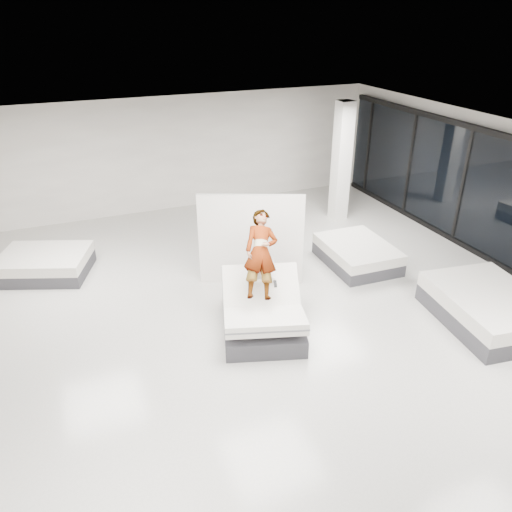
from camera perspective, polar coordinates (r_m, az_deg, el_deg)
name	(u,v)px	position (r m, az deg, el deg)	size (l,w,h in m)	color
room	(274,258)	(8.31, 2.11, -0.18)	(14.00, 14.04, 3.20)	beige
hero_bed	(262,314)	(9.10, 0.73, -6.64)	(1.89, 2.19, 1.15)	#313135
person	(261,265)	(8.95, 0.57, -1.04)	(0.61, 0.40, 1.67)	slate
remote	(275,284)	(8.76, 2.21, -3.20)	(0.05, 0.14, 0.03)	black
divider_panel	(251,240)	(10.38, -0.57, 1.85)	(2.18, 0.10, 1.99)	white
flat_bed_right_far	(357,254)	(11.68, 11.48, 0.23)	(1.44, 1.89, 0.51)	#313135
flat_bed_right_near	(489,308)	(10.31, 25.06, -5.42)	(1.96, 2.44, 0.61)	#313135
flat_bed_left_far	(45,264)	(11.95, -22.99, -0.85)	(2.22, 1.95, 0.51)	#313135
column	(341,162)	(13.81, 9.73, 10.55)	(0.40, 0.40, 3.20)	white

